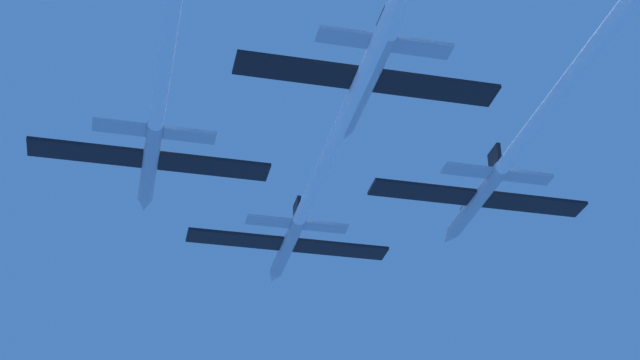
% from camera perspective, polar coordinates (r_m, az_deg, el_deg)
% --- Properties ---
extents(jet_lead, '(17.00, 56.51, 2.82)m').
position_cam_1_polar(jet_lead, '(68.65, 0.66, 1.88)').
color(jet_lead, '#B2BAC6').
extents(jet_left_wing, '(17.00, 51.44, 2.82)m').
position_cam_1_polar(jet_left_wing, '(58.97, -8.91, 7.83)').
color(jet_left_wing, '#B2BAC6').
extents(jet_right_wing, '(17.00, 50.56, 2.82)m').
position_cam_1_polar(jet_right_wing, '(65.34, 13.34, 4.39)').
color(jet_right_wing, '#B2BAC6').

